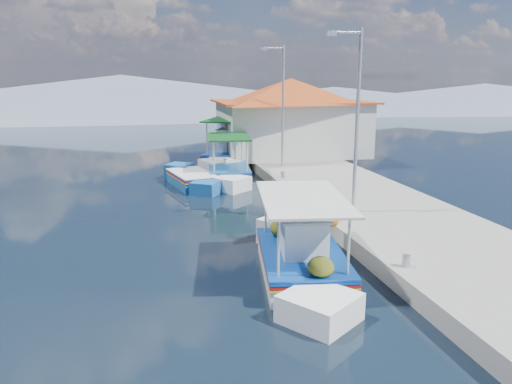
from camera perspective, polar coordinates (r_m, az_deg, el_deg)
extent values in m
plane|color=black|center=(14.28, -2.97, -7.34)|extent=(160.00, 160.00, 0.00)
cube|color=gray|center=(21.36, 10.01, 0.13)|extent=(5.00, 44.00, 0.50)
cylinder|color=#A5A8AD|center=(12.60, 16.90, -7.62)|extent=(0.20, 0.20, 0.30)
cylinder|color=#A5A8AD|center=(16.90, 8.64, -1.89)|extent=(0.20, 0.20, 0.30)
cylinder|color=#A5A8AD|center=(22.45, 3.14, 1.99)|extent=(0.20, 0.20, 0.30)
cylinder|color=#A5A8AD|center=(28.18, -0.17, 4.31)|extent=(0.20, 0.20, 0.30)
cube|color=white|center=(12.95, 5.23, -8.67)|extent=(2.53, 4.12, 0.85)
cube|color=white|center=(15.10, 0.88, -4.95)|extent=(1.97, 1.97, 0.93)
cube|color=white|center=(10.98, 11.17, -13.04)|extent=(1.92, 1.92, 0.80)
cube|color=navy|center=(12.81, 5.27, -7.04)|extent=(2.60, 4.24, 0.05)
cube|color=red|center=(12.83, 5.26, -7.34)|extent=(2.60, 4.24, 0.04)
cube|color=yellow|center=(12.85, 5.25, -7.60)|extent=(2.60, 4.24, 0.04)
cube|color=navy|center=(12.78, 5.27, -6.78)|extent=(2.62, 4.21, 0.04)
cube|color=brown|center=(12.79, 5.27, -6.89)|extent=(2.36, 4.02, 0.04)
cube|color=white|center=(12.41, 5.87, -5.15)|extent=(1.24, 1.31, 0.98)
cube|color=silver|center=(12.26, 5.93, -2.90)|extent=(1.35, 1.41, 0.05)
cylinder|color=beige|center=(13.69, -0.65, -2.35)|extent=(0.06, 0.06, 1.42)
cylinder|color=beige|center=(14.30, 5.23, -1.73)|extent=(0.06, 0.06, 1.42)
cylinder|color=beige|center=(10.86, 5.48, -6.62)|extent=(0.06, 0.06, 1.42)
cylinder|color=beige|center=(11.62, 12.43, -5.54)|extent=(0.06, 0.06, 1.42)
cube|color=silver|center=(12.38, 5.41, -0.68)|extent=(2.63, 4.13, 0.06)
ellipsoid|color=#475115|center=(13.64, 1.60, -4.43)|extent=(0.68, 0.74, 0.51)
ellipsoid|color=#475115|center=(14.28, 3.20, -3.79)|extent=(0.57, 0.63, 0.43)
ellipsoid|color=#475115|center=(11.49, 9.71, -8.21)|extent=(0.61, 0.67, 0.45)
sphere|color=orange|center=(13.44, 7.71, -2.97)|extent=(0.36, 0.36, 0.36)
cube|color=white|center=(24.40, -3.12, 1.83)|extent=(2.27, 3.68, 0.89)
cube|color=white|center=(26.60, -4.54, 3.01)|extent=(1.90, 1.90, 0.98)
cube|color=white|center=(22.28, -1.49, 0.75)|extent=(1.84, 1.84, 0.84)
cube|color=navy|center=(24.32, -3.14, 2.79)|extent=(2.34, 3.79, 0.06)
cube|color=red|center=(24.34, -3.13, 2.61)|extent=(2.34, 3.79, 0.05)
cube|color=yellow|center=(24.35, -3.13, 2.46)|extent=(2.34, 3.79, 0.04)
cube|color=#19599B|center=(24.31, -3.14, 2.94)|extent=(2.35, 3.76, 0.05)
cube|color=brown|center=(24.32, -3.14, 2.87)|extent=(2.11, 3.60, 0.05)
cylinder|color=beige|center=(25.41, -5.72, 4.99)|extent=(0.07, 0.07, 1.50)
cylinder|color=beige|center=(25.80, -2.46, 5.16)|extent=(0.07, 0.07, 1.50)
cylinder|color=beige|center=(22.60, -3.95, 4.00)|extent=(0.07, 0.07, 1.50)
cylinder|color=beige|center=(23.04, -0.34, 4.21)|extent=(0.07, 0.07, 1.50)
cube|color=#0D4518|center=(24.09, -3.18, 6.39)|extent=(2.36, 3.69, 0.07)
cube|color=#19599B|center=(23.29, -7.41, 1.15)|extent=(2.17, 3.21, 0.82)
cube|color=#19599B|center=(25.18, -6.82, 2.31)|extent=(1.54, 1.54, 0.90)
cube|color=#19599B|center=(21.45, -8.09, 0.09)|extent=(1.49, 1.49, 0.77)
cube|color=navy|center=(23.21, -7.44, 2.07)|extent=(2.24, 3.31, 0.05)
cube|color=red|center=(23.23, -7.43, 1.90)|extent=(2.24, 3.31, 0.04)
cube|color=yellow|center=(23.24, -7.43, 1.75)|extent=(2.24, 3.31, 0.03)
cube|color=white|center=(23.20, -7.44, 2.21)|extent=(2.25, 3.28, 0.04)
cube|color=brown|center=(23.21, -7.44, 2.15)|extent=(2.04, 3.13, 0.04)
cube|color=white|center=(28.79, -2.68, 3.68)|extent=(4.04, 5.18, 1.08)
cube|color=white|center=(31.34, -5.80, 4.66)|extent=(2.24, 2.24, 1.20)
cube|color=white|center=(26.40, 0.90, 2.82)|extent=(2.18, 2.18, 1.03)
cube|color=navy|center=(28.71, -2.69, 4.66)|extent=(4.16, 5.33, 0.07)
cube|color=red|center=(28.72, -2.68, 4.48)|extent=(4.16, 5.33, 0.06)
cube|color=yellow|center=(28.73, -2.68, 4.33)|extent=(4.16, 5.33, 0.05)
cube|color=navy|center=(28.70, -2.69, 4.82)|extent=(4.16, 5.30, 0.06)
cube|color=brown|center=(28.70, -2.69, 4.75)|extent=(3.83, 5.02, 0.06)
cube|color=white|center=(28.33, -2.32, 5.93)|extent=(1.80, 1.89, 1.26)
cube|color=silver|center=(28.26, -2.33, 7.24)|extent=(1.96, 2.04, 0.07)
cylinder|color=beige|center=(29.71, -6.34, 6.75)|extent=(0.08, 0.08, 1.83)
cylinder|color=beige|center=(30.71, -3.21, 7.02)|extent=(0.08, 0.08, 1.83)
cylinder|color=beige|center=(26.46, -2.12, 6.04)|extent=(0.08, 0.08, 1.83)
cylinder|color=beige|center=(27.57, 1.20, 6.33)|extent=(0.08, 0.08, 1.83)
cube|color=#0D4518|center=(28.49, -2.73, 8.39)|extent=(4.15, 5.22, 0.08)
cube|color=silver|center=(29.57, 3.99, 7.33)|extent=(8.00, 6.00, 3.00)
cube|color=#A94817|center=(29.45, 4.04, 10.33)|extent=(8.64, 6.48, 0.10)
pyramid|color=#A94817|center=(29.43, 4.06, 11.60)|extent=(10.49, 10.49, 1.40)
cube|color=brown|center=(27.77, -3.37, 5.92)|extent=(0.06, 1.00, 2.00)
cube|color=navy|center=(30.16, -4.16, 7.63)|extent=(0.06, 1.20, 0.90)
cylinder|color=#A5A8AD|center=(16.71, 11.57, 7.76)|extent=(0.12, 0.12, 6.00)
cylinder|color=#A5A8AD|center=(16.50, 10.38, 17.67)|extent=(1.00, 0.08, 0.08)
cube|color=#A5A8AD|center=(16.31, 8.67, 17.61)|extent=(0.30, 0.14, 0.14)
cylinder|color=#A5A8AD|center=(25.17, 3.13, 9.75)|extent=(0.12, 0.12, 6.00)
cylinder|color=#A5A8AD|center=(25.03, 2.06, 16.27)|extent=(1.00, 0.08, 0.08)
cube|color=#A5A8AD|center=(24.91, 0.90, 16.17)|extent=(0.30, 0.14, 0.14)
cone|color=slate|center=(69.29, -15.19, 10.63)|extent=(96.00, 96.00, 5.50)
cone|color=slate|center=(74.42, 8.99, 10.41)|extent=(76.80, 76.80, 3.80)
cone|color=slate|center=(86.73, 24.79, 9.89)|extent=(89.60, 89.60, 4.20)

